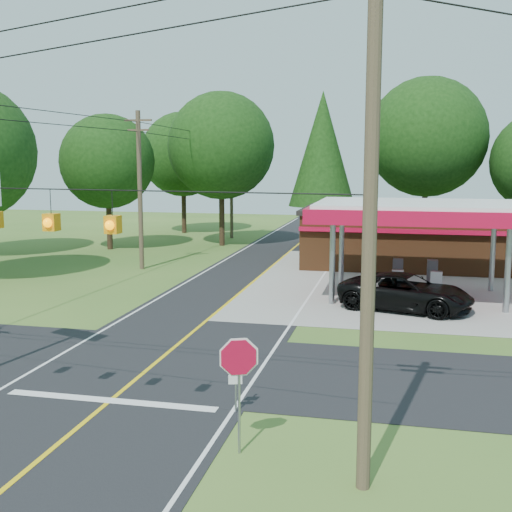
# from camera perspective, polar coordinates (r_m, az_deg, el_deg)

# --- Properties ---
(ground) EXTENTS (120.00, 120.00, 0.00)m
(ground) POSITION_cam_1_polar(r_m,az_deg,el_deg) (22.79, -8.91, -9.42)
(ground) COLOR #386122
(ground) RESTS_ON ground
(main_highway) EXTENTS (8.00, 120.00, 0.02)m
(main_highway) POSITION_cam_1_polar(r_m,az_deg,el_deg) (22.78, -8.91, -9.39)
(main_highway) COLOR black
(main_highway) RESTS_ON ground
(cross_road) EXTENTS (70.00, 7.00, 0.02)m
(cross_road) POSITION_cam_1_polar(r_m,az_deg,el_deg) (22.78, -8.91, -9.38)
(cross_road) COLOR black
(cross_road) RESTS_ON ground
(lane_center_yellow) EXTENTS (0.15, 110.00, 0.00)m
(lane_center_yellow) POSITION_cam_1_polar(r_m,az_deg,el_deg) (22.78, -8.91, -9.35)
(lane_center_yellow) COLOR yellow
(lane_center_yellow) RESTS_ON main_highway
(gas_canopy) EXTENTS (10.60, 7.40, 4.88)m
(gas_canopy) POSITION_cam_1_polar(r_m,az_deg,el_deg) (33.25, 14.21, 3.62)
(gas_canopy) COLOR gray
(gas_canopy) RESTS_ON ground
(convenience_store) EXTENTS (16.40, 7.55, 3.80)m
(convenience_store) POSITION_cam_1_polar(r_m,az_deg,el_deg) (43.45, 15.08, 1.59)
(convenience_store) COLOR brown
(convenience_store) RESTS_ON ground
(utility_pole_near_right) EXTENTS (1.80, 0.30, 11.50)m
(utility_pole_near_right) POSITION_cam_1_polar(r_m,az_deg,el_deg) (13.17, 10.11, 3.88)
(utility_pole_near_right) COLOR #473828
(utility_pole_near_right) RESTS_ON ground
(utility_pole_far_left) EXTENTS (1.80, 0.30, 10.00)m
(utility_pole_far_left) POSITION_cam_1_polar(r_m,az_deg,el_deg) (41.41, -10.29, 5.98)
(utility_pole_far_left) COLOR #473828
(utility_pole_far_left) RESTS_ON ground
(utility_pole_north) EXTENTS (0.30, 0.30, 9.50)m
(utility_pole_north) POSITION_cam_1_polar(r_m,az_deg,el_deg) (57.06, -2.20, 6.35)
(utility_pole_north) COLOR #473828
(utility_pole_north) RESTS_ON ground
(overhead_beacons) EXTENTS (17.04, 2.04, 1.03)m
(overhead_beacons) POSITION_cam_1_polar(r_m,az_deg,el_deg) (16.80, -20.17, 5.35)
(overhead_beacons) COLOR black
(overhead_beacons) RESTS_ON ground
(treeline_backdrop) EXTENTS (70.27, 51.59, 13.30)m
(treeline_backdrop) POSITION_cam_1_polar(r_m,az_deg,el_deg) (44.72, 3.34, 9.22)
(treeline_backdrop) COLOR #332316
(treeline_backdrop) RESTS_ON ground
(suv_car) EXTENTS (7.51, 7.51, 1.71)m
(suv_car) POSITION_cam_1_polar(r_m,az_deg,el_deg) (30.75, 13.18, -3.17)
(suv_car) COLOR black
(suv_car) RESTS_ON ground
(octagonal_stop_sign) EXTENTS (0.92, 0.41, 2.89)m
(octagonal_stop_sign) POSITION_cam_1_polar(r_m,az_deg,el_deg) (15.33, -1.54, -9.75)
(octagonal_stop_sign) COLOR gray
(octagonal_stop_sign) RESTS_ON ground
(route_sign_post) EXTENTS (0.38, 0.13, 1.88)m
(route_sign_post) POSITION_cam_1_polar(r_m,az_deg,el_deg) (18.02, -1.84, -10.52)
(route_sign_post) COLOR gray
(route_sign_post) RESTS_ON ground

